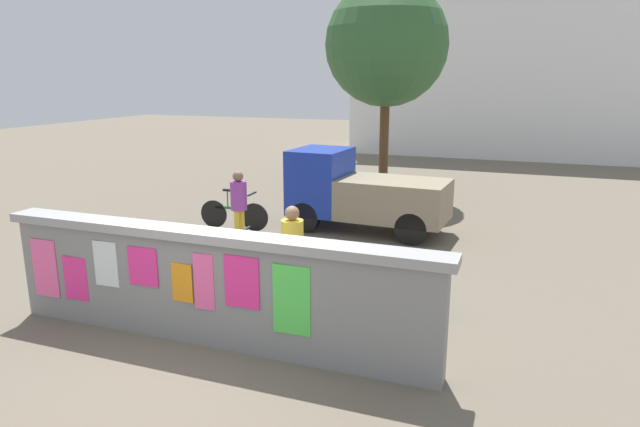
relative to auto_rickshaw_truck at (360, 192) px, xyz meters
The scene contains 10 objects.
ground 2.06m from the auto_rickshaw_truck, 96.85° to the left, with size 60.00×60.00×0.00m, color #6B6051.
poster_wall 6.16m from the auto_rickshaw_truck, 92.12° to the right, with size 6.37×0.42×1.57m.
auto_rickshaw_truck is the anchor object (origin of this frame).
motorcycle 4.13m from the auto_rickshaw_truck, 113.25° to the right, with size 1.90×0.56×0.87m.
bicycle_near 4.85m from the auto_rickshaw_truck, 68.50° to the right, with size 1.71×0.44×0.95m.
bicycle_far 2.98m from the auto_rickshaw_truck, 160.68° to the right, with size 1.71×0.44×0.95m.
person_walking 4.68m from the auto_rickshaw_truck, 86.07° to the right, with size 0.48×0.48×1.62m.
person_bystander 2.92m from the auto_rickshaw_truck, 132.75° to the right, with size 0.36×0.36×1.62m.
tree_roadside 5.31m from the auto_rickshaw_truck, 96.59° to the left, with size 3.51×3.51×6.14m.
building_background 15.75m from the auto_rickshaw_truck, 80.32° to the left, with size 14.10×5.41×7.32m.
Camera 1 is at (3.79, -5.98, 3.51)m, focal length 31.37 mm.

